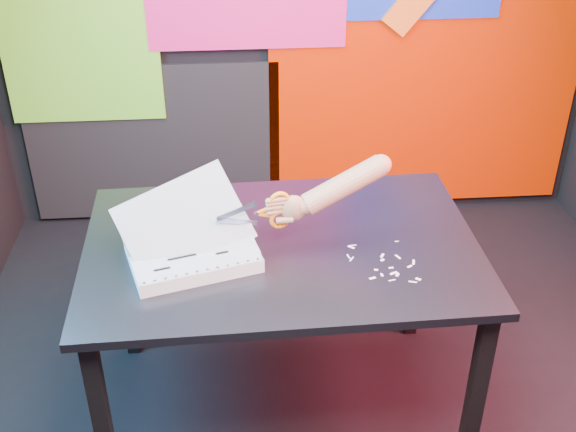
{
  "coord_description": "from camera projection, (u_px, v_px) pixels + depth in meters",
  "views": [
    {
      "loc": [
        -0.32,
        -1.96,
        2.09
      ],
      "look_at": [
        -0.17,
        0.02,
        0.87
      ],
      "focal_mm": 45.0,
      "sensor_mm": 36.0,
      "label": 1
    }
  ],
  "objects": [
    {
      "name": "room",
      "position": [
        346.0,
        74.0,
        2.07
      ],
      "size": [
        3.01,
        3.01,
        2.71
      ],
      "color": "black",
      "rests_on": "ground"
    },
    {
      "name": "backdrop",
      "position": [
        311.0,
        45.0,
        3.53
      ],
      "size": [
        2.88,
        0.05,
        2.08
      ],
      "color": "#BF1F00",
      "rests_on": "ground"
    },
    {
      "name": "work_table",
      "position": [
        282.0,
        263.0,
        2.45
      ],
      "size": [
        1.33,
        0.91,
        0.75
      ],
      "rotation": [
        0.0,
        0.0,
        0.02
      ],
      "color": "black",
      "rests_on": "ground"
    },
    {
      "name": "printout_stack",
      "position": [
        192.0,
        252.0,
        2.31
      ],
      "size": [
        0.48,
        0.39,
        0.3
      ],
      "rotation": [
        0.0,
        0.0,
        0.28
      ],
      "color": "white",
      "rests_on": "work_table"
    },
    {
      "name": "scissors",
      "position": [
        275.0,
        211.0,
        2.32
      ],
      "size": [
        0.24,
        0.06,
        0.14
      ],
      "rotation": [
        0.0,
        0.0,
        0.2
      ],
      "color": "#9DA2C3",
      "rests_on": "printout_stack"
    },
    {
      "name": "hand_forearm",
      "position": [
        335.0,
        189.0,
        2.35
      ],
      "size": [
        0.41,
        0.13,
        0.2
      ],
      "rotation": [
        0.0,
        0.0,
        0.2
      ],
      "color": "tan",
      "rests_on": "work_table"
    },
    {
      "name": "paper_clippings",
      "position": [
        386.0,
        265.0,
        2.3
      ],
      "size": [
        0.22,
        0.24,
        0.0
      ],
      "color": "silver",
      "rests_on": "work_table"
    }
  ]
}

